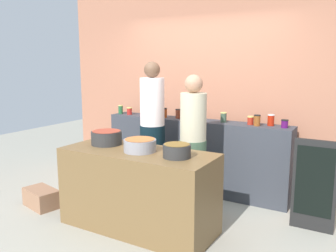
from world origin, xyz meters
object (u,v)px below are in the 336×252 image
at_px(preserve_jar_11, 285,124).
at_px(cooking_pot_center, 140,145).
at_px(preserve_jar_3, 149,111).
at_px(preserve_jar_7, 224,117).
at_px(preserve_jar_10, 271,120).
at_px(bread_crate, 41,198).
at_px(cooking_pot_left, 107,138).
at_px(chalkboard_sign, 314,185).
at_px(preserve_jar_4, 165,113).
at_px(preserve_jar_6, 184,115).
at_px(preserve_jar_9, 257,120).
at_px(cook_in_cap, 193,151).
at_px(preserve_jar_0, 121,109).
at_px(preserve_jar_2, 143,111).
at_px(preserve_jar_5, 178,114).
at_px(cook_with_tongs, 153,137).
at_px(preserve_jar_8, 250,120).
at_px(cooking_pot_right, 177,151).
at_px(preserve_jar_1, 129,111).

distance_m(preserve_jar_11, cooking_pot_center, 1.84).
distance_m(preserve_jar_3, preserve_jar_7, 1.21).
relative_size(preserve_jar_10, bread_crate, 0.30).
relative_size(preserve_jar_10, cooking_pot_left, 0.41).
relative_size(preserve_jar_10, chalkboard_sign, 0.14).
height_order(preserve_jar_4, chalkboard_sign, preserve_jar_4).
distance_m(preserve_jar_6, chalkboard_sign, 1.94).
xyz_separation_m(preserve_jar_6, preserve_jar_9, (1.02, 0.02, 0.00)).
bearing_deg(cooking_pot_left, cook_in_cap, 35.53).
xyz_separation_m(preserve_jar_0, preserve_jar_2, (0.35, 0.11, -0.01)).
relative_size(preserve_jar_5, cook_with_tongs, 0.07).
relative_size(preserve_jar_0, bread_crate, 0.28).
distance_m(preserve_jar_8, preserve_jar_11, 0.43).
bearing_deg(preserve_jar_9, preserve_jar_10, 32.70).
bearing_deg(preserve_jar_5, cooking_pot_right, -61.97).
bearing_deg(cook_in_cap, cook_with_tongs, 167.01).
relative_size(preserve_jar_1, cooking_pot_right, 0.40).
bearing_deg(preserve_jar_3, preserve_jar_6, -7.70).
xyz_separation_m(preserve_jar_8, cooking_pot_left, (-1.29, -1.32, -0.12)).
bearing_deg(preserve_jar_4, preserve_jar_11, 1.11).
relative_size(cooking_pot_left, cooking_pot_right, 1.25).
xyz_separation_m(cooking_pot_center, cooking_pot_right, (0.46, -0.01, 0.00)).
relative_size(preserve_jar_1, preserve_jar_8, 0.99).
xyz_separation_m(preserve_jar_0, preserve_jar_4, (0.81, -0.00, 0.00)).
distance_m(preserve_jar_1, preserve_jar_9, 1.99).
distance_m(preserve_jar_2, preserve_jar_11, 2.15).
bearing_deg(preserve_jar_10, preserve_jar_11, -19.35).
bearing_deg(preserve_jar_0, preserve_jar_11, 0.70).
height_order(cooking_pot_center, bread_crate, cooking_pot_center).
relative_size(preserve_jar_11, cook_with_tongs, 0.06).
relative_size(preserve_jar_0, preserve_jar_7, 1.00).
height_order(preserve_jar_3, preserve_jar_11, preserve_jar_3).
height_order(preserve_jar_2, preserve_jar_7, preserve_jar_7).
bearing_deg(preserve_jar_7, preserve_jar_0, -178.42).
xyz_separation_m(preserve_jar_10, cooking_pot_left, (-1.53, -1.37, -0.14)).
bearing_deg(bread_crate, cooking_pot_right, 3.62).
distance_m(preserve_jar_8, cook_with_tongs, 1.29).
relative_size(preserve_jar_3, cooking_pot_left, 0.36).
height_order(preserve_jar_4, cooking_pot_center, preserve_jar_4).
xyz_separation_m(preserve_jar_1, preserve_jar_11, (2.32, 0.03, -0.00)).
height_order(preserve_jar_5, preserve_jar_10, preserve_jar_10).
distance_m(preserve_jar_8, cooking_pot_center, 1.60).
xyz_separation_m(preserve_jar_8, preserve_jar_11, (0.43, -0.01, -0.00)).
xyz_separation_m(preserve_jar_6, preserve_jar_8, (0.93, 0.06, -0.01)).
relative_size(preserve_jar_4, cooking_pot_left, 0.40).
bearing_deg(preserve_jar_3, preserve_jar_10, 0.76).
xyz_separation_m(preserve_jar_9, preserve_jar_10, (0.15, 0.10, 0.00)).
relative_size(preserve_jar_9, preserve_jar_11, 1.38).
bearing_deg(preserve_jar_4, cooking_pot_left, -91.27).
xyz_separation_m(preserve_jar_3, preserve_jar_6, (0.65, -0.09, 0.00)).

